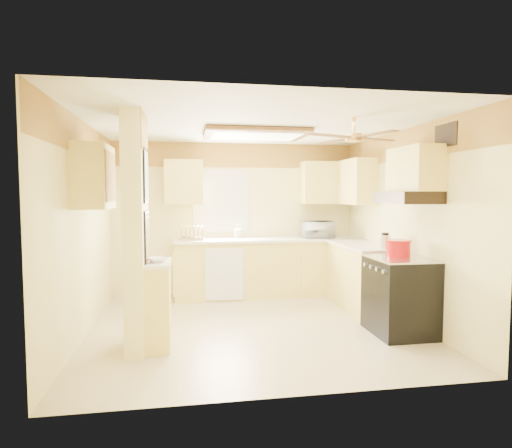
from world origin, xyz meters
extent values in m
plane|color=#CAB58C|center=(0.00, 0.00, 0.00)|extent=(4.00, 4.00, 0.00)
plane|color=white|center=(0.00, 0.00, 2.50)|extent=(4.00, 4.00, 0.00)
plane|color=#F6E796|center=(0.00, 1.90, 1.25)|extent=(4.00, 0.00, 4.00)
plane|color=#F6E796|center=(0.00, -1.90, 1.25)|extent=(4.00, 0.00, 4.00)
plane|color=#F6E796|center=(-2.00, 0.00, 1.25)|extent=(0.00, 3.80, 3.80)
plane|color=#F6E796|center=(2.00, 0.00, 1.25)|extent=(0.00, 3.80, 3.80)
cube|color=gold|center=(0.00, 1.88, 2.30)|extent=(4.00, 0.02, 0.40)
cube|color=#F6E796|center=(-1.35, -0.55, 1.25)|extent=(0.20, 0.70, 2.50)
cube|color=#FFEA74|center=(-1.13, -0.55, 0.45)|extent=(0.25, 0.55, 0.90)
cube|color=white|center=(-1.13, -0.55, 0.92)|extent=(0.28, 0.58, 0.04)
cube|color=#FFEA74|center=(0.50, 1.60, 0.45)|extent=(3.00, 0.60, 0.90)
cube|color=#FFEA74|center=(1.70, 0.60, 0.45)|extent=(0.60, 1.40, 0.90)
cube|color=white|center=(0.50, 1.59, 0.92)|extent=(3.04, 0.64, 0.04)
cube|color=white|center=(1.69, 0.60, 0.92)|extent=(0.64, 1.44, 0.04)
cube|color=white|center=(-0.25, 1.29, 0.43)|extent=(0.58, 0.02, 0.80)
cube|color=white|center=(-0.25, 1.89, 1.55)|extent=(0.92, 0.02, 1.02)
cube|color=white|center=(-0.25, 1.89, 1.55)|extent=(0.80, 0.02, 0.90)
cube|color=#FFEA74|center=(-0.85, 1.72, 1.85)|extent=(0.60, 0.35, 0.70)
cube|color=#FFEA74|center=(1.55, 1.72, 1.85)|extent=(0.90, 0.35, 0.70)
cube|color=#FFEA74|center=(1.82, 1.25, 1.85)|extent=(0.35, 1.00, 0.70)
cube|color=#FFEA74|center=(-1.82, -0.25, 1.85)|extent=(0.35, 0.75, 0.70)
cube|color=#FFEA74|center=(1.82, -0.55, 1.95)|extent=(0.35, 0.76, 0.52)
cube|color=black|center=(1.67, -0.55, 0.45)|extent=(0.65, 0.76, 0.90)
cube|color=silver|center=(1.67, -0.55, 0.91)|extent=(0.66, 0.77, 0.02)
cylinder|color=silver|center=(1.34, -0.80, 0.80)|extent=(0.03, 0.05, 0.05)
cylinder|color=silver|center=(1.34, -0.63, 0.80)|extent=(0.03, 0.05, 0.05)
cylinder|color=silver|center=(1.34, -0.47, 0.80)|extent=(0.03, 0.05, 0.05)
cylinder|color=silver|center=(1.34, -0.30, 0.80)|extent=(0.03, 0.05, 0.05)
cube|color=black|center=(1.74, -0.55, 1.62)|extent=(0.50, 0.76, 0.14)
cube|color=black|center=(-1.24, -0.55, 1.85)|extent=(0.02, 0.42, 0.57)
cube|color=white|center=(-1.23, -0.55, 1.85)|extent=(0.01, 0.37, 0.52)
cube|color=black|center=(-1.24, -0.55, 1.20)|extent=(0.02, 0.42, 0.57)
cube|color=yellow|center=(-1.23, -0.55, 1.20)|extent=(0.01, 0.37, 0.52)
cube|color=brown|center=(0.10, 0.50, 2.46)|extent=(1.35, 0.95, 0.06)
cube|color=white|center=(0.10, 0.50, 2.44)|extent=(1.15, 0.75, 0.02)
cylinder|color=gold|center=(1.00, -0.70, 2.42)|extent=(0.04, 0.04, 0.16)
cylinder|color=gold|center=(1.00, -0.70, 2.28)|extent=(0.18, 0.18, 0.08)
cube|color=brown|center=(1.30, -0.59, 2.28)|extent=(0.55, 0.28, 0.01)
cube|color=brown|center=(0.89, -0.40, 2.28)|extent=(0.28, 0.55, 0.01)
cube|color=brown|center=(0.70, -0.81, 2.28)|extent=(0.55, 0.28, 0.01)
cube|color=brown|center=(1.11, -1.00, 2.28)|extent=(0.28, 0.55, 0.01)
cube|color=black|center=(1.98, -0.90, 2.30)|extent=(0.02, 0.40, 0.25)
imported|color=white|center=(1.33, 1.58, 1.08)|extent=(0.51, 0.37, 0.27)
imported|color=white|center=(-1.13, -0.60, 0.96)|extent=(0.26, 0.26, 0.05)
cylinder|color=#B70B0F|center=(1.68, -0.47, 1.00)|extent=(0.28, 0.28, 0.18)
cylinder|color=#B70B0F|center=(1.68, -0.47, 1.10)|extent=(0.30, 0.30, 0.02)
cylinder|color=silver|center=(1.75, 0.01, 1.03)|extent=(0.14, 0.14, 0.19)
cylinder|color=black|center=(1.75, 0.01, 1.14)|extent=(0.09, 0.09, 0.03)
cube|color=tan|center=(-0.73, 1.61, 0.96)|extent=(0.39, 0.30, 0.04)
cube|color=tan|center=(-0.89, 1.61, 1.05)|extent=(0.02, 0.25, 0.22)
cube|color=tan|center=(-0.82, 1.61, 1.05)|extent=(0.02, 0.25, 0.22)
cube|color=tan|center=(-0.76, 1.61, 1.05)|extent=(0.02, 0.25, 0.22)
cube|color=tan|center=(-0.70, 1.61, 1.05)|extent=(0.02, 0.25, 0.22)
cube|color=tan|center=(-0.63, 1.61, 1.05)|extent=(0.02, 0.25, 0.22)
cube|color=tan|center=(-0.57, 1.61, 1.05)|extent=(0.02, 0.25, 0.22)
cylinder|color=white|center=(-0.82, 1.61, 1.05)|extent=(0.01, 0.22, 0.22)
cylinder|color=white|center=(-0.70, 1.61, 1.05)|extent=(0.01, 0.22, 0.22)
cylinder|color=white|center=(0.02, 1.74, 1.01)|extent=(0.11, 0.11, 0.15)
cylinder|color=tan|center=(0.04, 1.74, 1.05)|extent=(0.01, 0.01, 0.23)
cylinder|color=tan|center=(0.02, 1.76, 1.05)|extent=(0.01, 0.01, 0.23)
cylinder|color=tan|center=(0.00, 1.73, 1.05)|extent=(0.01, 0.01, 0.23)
cylinder|color=tan|center=(0.02, 1.71, 1.05)|extent=(0.01, 0.01, 0.23)
camera|label=1|loc=(-0.83, -5.20, 1.66)|focal=30.00mm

